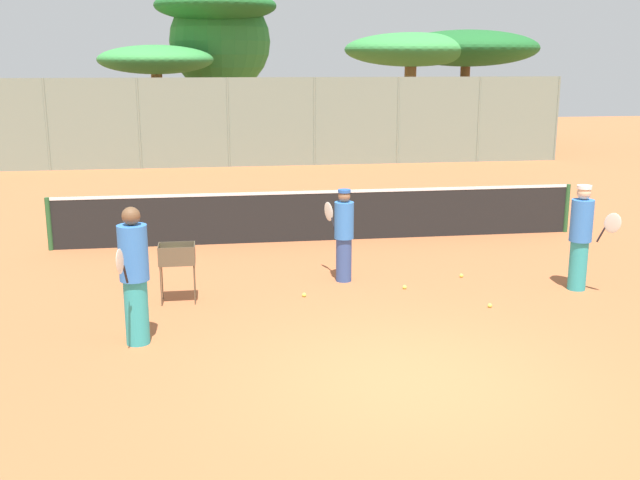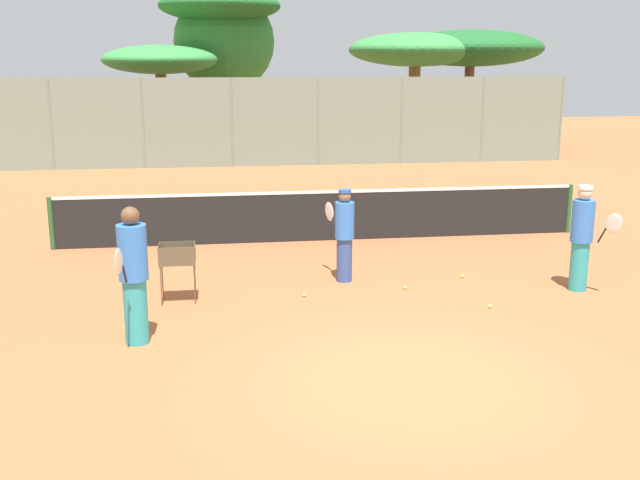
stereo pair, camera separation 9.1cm
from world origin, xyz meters
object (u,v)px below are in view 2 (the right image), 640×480
Objects in this scene: player_white_outfit at (344,234)px; player_red_cap at (134,274)px; tennis_net at (323,215)px; parked_car at (134,138)px; player_yellow_shirt at (582,237)px; ball_cart at (177,258)px.

player_red_cap reaches higher than player_white_outfit.
tennis_net is 16.76m from parked_car.
player_yellow_shirt is at bearing -65.51° from parked_car.
player_red_cap is (-3.32, -5.48, 0.40)m from tennis_net.
tennis_net is 6.42m from player_red_cap.
player_yellow_shirt is at bearing -47.85° from tennis_net.
parked_car is at bearing -163.22° from player_red_cap.
ball_cart is at bearing 83.93° from player_white_outfit.
player_white_outfit is 19.59m from parked_car.
player_red_cap is at bearing -121.24° from tennis_net.
player_yellow_shirt reaches higher than ball_cart.
player_red_cap is at bearing 106.18° from player_white_outfit.
player_red_cap is 1.07× the size of player_yellow_shirt.
player_red_cap is 21.44m from parked_car.
player_yellow_shirt is at bearing 112.61° from player_red_cap.
player_red_cap is 7.15m from player_yellow_shirt.
tennis_net is 6.33× the size of player_yellow_shirt.
player_red_cap is at bearing -84.45° from parked_car.
tennis_net reaches higher than ball_cart.
player_white_outfit is at bearing -74.21° from parked_car.
player_red_cap is at bearing -105.21° from ball_cart.
ball_cart is (0.47, 1.74, -0.26)m from player_red_cap.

